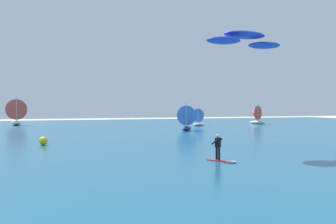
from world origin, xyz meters
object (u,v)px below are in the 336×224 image
object	(u,v)px
sailboat_center_horizon	(200,117)
sailboat_heeled_over	(187,118)
kitesurfer	(220,151)
kite	(245,40)
sailboat_mid_left	(255,115)
marker_buoy	(43,141)
sailboat_anchored_offshore	(16,112)

from	to	relation	value
sailboat_center_horizon	sailboat_heeled_over	bearing A→B (deg)	-123.84
kitesurfer	kite	xyz separation A→B (m)	(5.03, 5.17, 8.16)
sailboat_mid_left	sailboat_heeled_over	world-z (taller)	sailboat_mid_left
sailboat_heeled_over	marker_buoy	world-z (taller)	sailboat_heeled_over
kite	sailboat_anchored_offshore	world-z (taller)	kite
kite	sailboat_heeled_over	size ratio (longest dim) A/B	1.86
sailboat_mid_left	sailboat_heeled_over	bearing A→B (deg)	-147.00
sailboat_anchored_offshore	sailboat_center_horizon	xyz separation A→B (m)	(31.13, -15.11, -0.89)
sailboat_anchored_offshore	sailboat_mid_left	bearing A→B (deg)	-15.57
kitesurfer	marker_buoy	world-z (taller)	kitesurfer
kite	sailboat_mid_left	distance (m)	44.96
kitesurfer	kite	distance (m)	10.89
sailboat_center_horizon	marker_buoy	xyz separation A→B (m)	(-27.31, -24.87, -1.23)
sailboat_heeled_over	sailboat_center_horizon	size ratio (longest dim) A/B	1.15
sailboat_heeled_over	marker_buoy	bearing A→B (deg)	-144.88
sailboat_heeled_over	marker_buoy	distance (m)	24.66
marker_buoy	sailboat_heeled_over	bearing A→B (deg)	35.12
sailboat_anchored_offshore	marker_buoy	xyz separation A→B (m)	(3.82, -39.98, -2.12)
kite	sailboat_center_horizon	world-z (taller)	kite
sailboat_anchored_offshore	sailboat_heeled_over	xyz separation A→B (m)	(23.95, -25.82, -0.65)
sailboat_anchored_offshore	kite	bearing A→B (deg)	-68.77
sailboat_heeled_over	kitesurfer	bearing A→B (deg)	-109.79
kite	marker_buoy	world-z (taller)	kite
kite	sailboat_mid_left	xyz separation A→B (m)	(25.69, 36.24, -6.89)
kite	marker_buoy	distance (m)	19.33
kitesurfer	sailboat_center_horizon	world-z (taller)	sailboat_center_horizon
kite	sailboat_heeled_over	xyz separation A→B (m)	(5.05, 22.84, -6.93)
sailboat_heeled_over	sailboat_anchored_offshore	bearing A→B (deg)	132.84
sailboat_center_horizon	kite	bearing A→B (deg)	-110.02
kite	sailboat_anchored_offshore	xyz separation A→B (m)	(-18.90, 48.67, -6.28)
marker_buoy	kitesurfer	bearing A→B (deg)	-54.02
kite	sailboat_mid_left	bearing A→B (deg)	54.67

